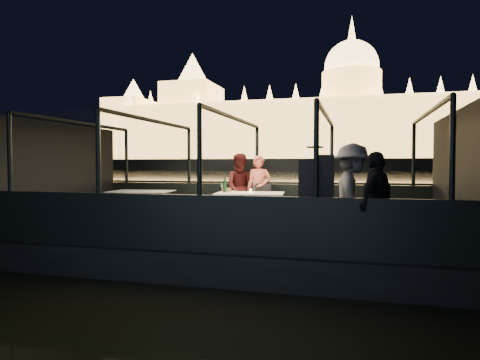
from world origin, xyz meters
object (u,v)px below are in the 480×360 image
(dining_table_aft, at_px, (142,206))
(coat_stand, at_px, (315,195))
(person_woman_coral, at_px, (259,191))
(passenger_stripe, at_px, (352,197))
(chair_port_left, at_px, (242,204))
(person_man_maroon, at_px, (242,191))
(passenger_dark, at_px, (377,200))
(chair_port_right, at_px, (260,205))
(wine_bottle, at_px, (225,186))
(dining_table_central, at_px, (250,210))

(dining_table_aft, height_order, coat_stand, coat_stand)
(person_woman_coral, xyz_separation_m, passenger_stripe, (2.14, -2.58, 0.10))
(chair_port_left, xyz_separation_m, person_woman_coral, (0.40, 0.02, 0.30))
(person_woman_coral, relative_size, person_man_maroon, 0.97)
(coat_stand, height_order, passenger_stripe, coat_stand)
(dining_table_aft, xyz_separation_m, passenger_stripe, (4.87, -2.01, 0.47))
(person_woman_coral, bearing_deg, person_man_maroon, 167.70)
(chair_port_left, bearing_deg, passenger_stripe, -42.20)
(coat_stand, xyz_separation_m, person_man_maroon, (-2.00, 3.02, -0.15))
(dining_table_aft, distance_m, person_woman_coral, 2.82)
(coat_stand, relative_size, passenger_dark, 1.08)
(person_woman_coral, bearing_deg, chair_port_left, 174.33)
(dining_table_aft, relative_size, person_woman_coral, 0.89)
(dining_table_aft, distance_m, chair_port_left, 2.40)
(chair_port_right, bearing_deg, chair_port_left, 139.55)
(person_man_maroon, xyz_separation_m, passenger_stripe, (2.56, -2.60, 0.10))
(wine_bottle, bearing_deg, passenger_dark, -37.85)
(chair_port_left, relative_size, chair_port_right, 0.89)
(chair_port_right, relative_size, person_man_maroon, 0.57)
(person_man_maroon, height_order, passenger_stripe, passenger_stripe)
(chair_port_left, height_order, wine_bottle, wine_bottle)
(chair_port_right, xyz_separation_m, person_man_maroon, (-0.51, 0.32, 0.30))
(chair_port_right, bearing_deg, coat_stand, -72.40)
(wine_bottle, bearing_deg, chair_port_left, 76.18)
(dining_table_aft, height_order, passenger_stripe, passenger_stripe)
(dining_table_central, height_order, chair_port_left, chair_port_left)
(person_woman_coral, bearing_deg, wine_bottle, -135.84)
(coat_stand, height_order, passenger_dark, coat_stand)
(dining_table_aft, distance_m, passenger_dark, 5.86)
(person_woman_coral, bearing_deg, passenger_dark, -61.21)
(chair_port_left, bearing_deg, dining_table_central, -60.17)
(dining_table_aft, height_order, person_man_maroon, person_man_maroon)
(person_woman_coral, xyz_separation_m, passenger_dark, (2.49, -3.18, 0.10))
(coat_stand, xyz_separation_m, passenger_dark, (0.91, -0.19, -0.05))
(person_man_maroon, relative_size, passenger_stripe, 0.95)
(person_woman_coral, distance_m, wine_bottle, 1.00)
(dining_table_central, height_order, person_man_maroon, person_man_maroon)
(dining_table_aft, xyz_separation_m, person_woman_coral, (2.74, 0.57, 0.36))
(person_woman_coral, bearing_deg, chair_port_right, -82.76)
(coat_stand, distance_m, wine_bottle, 3.09)
(chair_port_right, distance_m, coat_stand, 3.11)
(dining_table_central, xyz_separation_m, passenger_stripe, (2.16, -1.81, 0.47))
(chair_port_left, bearing_deg, coat_stand, -53.38)
(dining_table_aft, relative_size, passenger_dark, 0.90)
(person_man_maroon, distance_m, passenger_stripe, 3.65)
(chair_port_right, height_order, passenger_stripe, passenger_stripe)
(coat_stand, height_order, person_man_maroon, coat_stand)
(passenger_dark, bearing_deg, person_man_maroon, -110.01)
(chair_port_right, bearing_deg, wine_bottle, -155.08)
(chair_port_left, bearing_deg, passenger_dark, -44.54)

